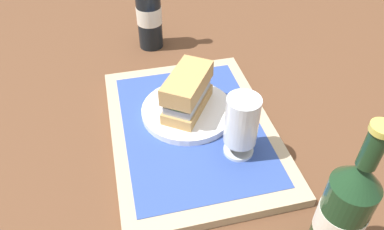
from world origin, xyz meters
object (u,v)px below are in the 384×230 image
object	(u,v)px
sandwich	(189,92)
second_bottle	(149,10)
beer_glass	(241,125)
beer_bottle	(343,213)
plate	(189,110)

from	to	relation	value
sandwich	second_bottle	bearing A→B (deg)	-140.28
beer_glass	beer_bottle	bearing A→B (deg)	17.98
beer_glass	beer_bottle	xyz separation A→B (m)	(0.21, 0.07, 0.02)
plate	sandwich	size ratio (longest dim) A/B	1.32
sandwich	beer_bottle	size ratio (longest dim) A/B	0.54
plate	beer_glass	xyz separation A→B (m)	(0.13, 0.06, 0.06)
sandwich	second_bottle	distance (m)	0.32
beer_bottle	second_bottle	xyz separation A→B (m)	(-0.66, -0.16, 0.00)
second_bottle	beer_bottle	bearing A→B (deg)	14.06
sandwich	beer_bottle	distance (m)	0.36
second_bottle	sandwich	bearing A→B (deg)	5.27
plate	beer_glass	distance (m)	0.15
sandwich	beer_bottle	bearing A→B (deg)	56.39
plate	beer_bottle	xyz separation A→B (m)	(0.34, 0.13, 0.08)
sandwich	second_bottle	world-z (taller)	second_bottle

